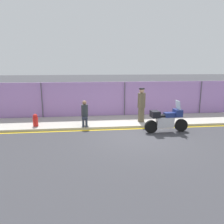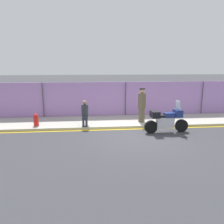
# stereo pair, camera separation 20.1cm
# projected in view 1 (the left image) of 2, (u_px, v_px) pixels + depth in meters

# --- Properties ---
(ground_plane) EXTENTS (120.00, 120.00, 0.00)m
(ground_plane) POSITION_uv_depth(u_px,v_px,m) (138.00, 136.00, 9.85)
(ground_plane) COLOR #38383D
(sidewalk) EXTENTS (36.12, 2.48, 0.12)m
(sidewalk) POSITION_uv_depth(u_px,v_px,m) (128.00, 121.00, 12.23)
(sidewalk) COLOR #ADA89E
(sidewalk) RESTS_ON ground_plane
(curb_paint_stripe) EXTENTS (36.12, 0.18, 0.01)m
(curb_paint_stripe) POSITION_uv_depth(u_px,v_px,m) (133.00, 129.00, 10.95)
(curb_paint_stripe) COLOR gold
(curb_paint_stripe) RESTS_ON ground_plane
(storefront_fence) EXTENTS (34.31, 0.17, 2.15)m
(storefront_fence) POSITION_uv_depth(u_px,v_px,m) (124.00, 99.00, 13.30)
(storefront_fence) COLOR #AD7FC6
(storefront_fence) RESTS_ON ground_plane
(motorcycle) EXTENTS (2.13, 0.56, 1.52)m
(motorcycle) POSITION_uv_depth(u_px,v_px,m) (166.00, 120.00, 10.28)
(motorcycle) COLOR black
(motorcycle) RESTS_ON ground_plane
(officer_standing) EXTENTS (0.41, 0.41, 1.82)m
(officer_standing) POSITION_uv_depth(u_px,v_px,m) (141.00, 105.00, 11.68)
(officer_standing) COLOR brown
(officer_standing) RESTS_ON sidewalk
(person_seated_on_curb) EXTENTS (0.35, 0.64, 1.26)m
(person_seated_on_curb) POSITION_uv_depth(u_px,v_px,m) (85.00, 112.00, 11.03)
(person_seated_on_curb) COLOR #2D3342
(person_seated_on_curb) RESTS_ON sidewalk
(fire_hydrant) EXTENTS (0.25, 0.32, 0.63)m
(fire_hydrant) POSITION_uv_depth(u_px,v_px,m) (35.00, 120.00, 10.94)
(fire_hydrant) COLOR red
(fire_hydrant) RESTS_ON sidewalk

